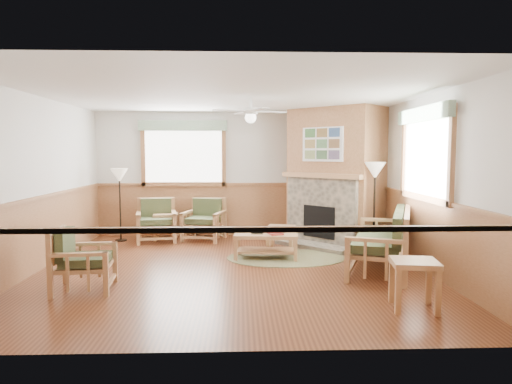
{
  "coord_description": "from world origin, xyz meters",
  "views": [
    {
      "loc": [
        0.13,
        -7.05,
        1.83
      ],
      "look_at": [
        0.4,
        0.7,
        1.15
      ],
      "focal_mm": 32.0,
      "sensor_mm": 36.0,
      "label": 1
    }
  ],
  "objects_px": {
    "armchair_left": "(84,259)",
    "footstool": "(281,238)",
    "coffee_table": "(266,246)",
    "end_table_chairs": "(166,226)",
    "floor_lamp_left": "(120,205)",
    "armchair_back_left": "(156,220)",
    "sofa": "(381,239)",
    "end_table_sofa": "(414,285)",
    "floor_lamp_right": "(374,208)",
    "armchair_back_right": "(204,220)"
  },
  "relations": [
    {
      "from": "end_table_chairs",
      "to": "end_table_sofa",
      "type": "xyz_separation_m",
      "value": [
        3.58,
        -4.39,
        0.02
      ]
    },
    {
      "from": "floor_lamp_left",
      "to": "floor_lamp_right",
      "type": "xyz_separation_m",
      "value": [
        4.89,
        -1.31,
        0.08
      ]
    },
    {
      "from": "armchair_back_right",
      "to": "armchair_left",
      "type": "bearing_deg",
      "value": -96.76
    },
    {
      "from": "end_table_chairs",
      "to": "footstool",
      "type": "height_order",
      "value": "end_table_chairs"
    },
    {
      "from": "footstool",
      "to": "armchair_left",
      "type": "bearing_deg",
      "value": -139.52
    },
    {
      "from": "armchair_back_right",
      "to": "end_table_chairs",
      "type": "xyz_separation_m",
      "value": [
        -0.8,
        0.09,
        -0.15
      ]
    },
    {
      "from": "floor_lamp_right",
      "to": "armchair_left",
      "type": "bearing_deg",
      "value": -155.19
    },
    {
      "from": "footstool",
      "to": "end_table_chairs",
      "type": "bearing_deg",
      "value": 154.97
    },
    {
      "from": "sofa",
      "to": "footstool",
      "type": "height_order",
      "value": "sofa"
    },
    {
      "from": "armchair_back_left",
      "to": "end_table_chairs",
      "type": "height_order",
      "value": "armchair_back_left"
    },
    {
      "from": "coffee_table",
      "to": "end_table_chairs",
      "type": "distance_m",
      "value": 2.69
    },
    {
      "from": "end_table_sofa",
      "to": "floor_lamp_right",
      "type": "height_order",
      "value": "floor_lamp_right"
    },
    {
      "from": "armchair_back_left",
      "to": "armchair_left",
      "type": "bearing_deg",
      "value": -106.32
    },
    {
      "from": "end_table_chairs",
      "to": "footstool",
      "type": "bearing_deg",
      "value": -25.03
    },
    {
      "from": "coffee_table",
      "to": "floor_lamp_left",
      "type": "xyz_separation_m",
      "value": [
        -2.91,
        1.66,
        0.54
      ]
    },
    {
      "from": "armchair_left",
      "to": "footstool",
      "type": "distance_m",
      "value": 3.73
    },
    {
      "from": "sofa",
      "to": "footstool",
      "type": "bearing_deg",
      "value": -114.2
    },
    {
      "from": "armchair_back_left",
      "to": "end_table_chairs",
      "type": "xyz_separation_m",
      "value": [
        0.16,
        0.18,
        -0.16
      ]
    },
    {
      "from": "footstool",
      "to": "floor_lamp_right",
      "type": "relative_size",
      "value": 0.3
    },
    {
      "from": "armchair_left",
      "to": "footstool",
      "type": "xyz_separation_m",
      "value": [
        2.84,
        2.42,
        -0.19
      ]
    },
    {
      "from": "armchair_back_right",
      "to": "armchair_left",
      "type": "xyz_separation_m",
      "value": [
        -1.31,
        -3.42,
        -0.02
      ]
    },
    {
      "from": "armchair_left",
      "to": "floor_lamp_left",
      "type": "xyz_separation_m",
      "value": [
        -0.4,
        3.38,
        0.34
      ]
    },
    {
      "from": "sofa",
      "to": "armchair_back_right",
      "type": "bearing_deg",
      "value": -108.53
    },
    {
      "from": "armchair_left",
      "to": "end_table_chairs",
      "type": "relative_size",
      "value": 1.51
    },
    {
      "from": "coffee_table",
      "to": "floor_lamp_right",
      "type": "xyz_separation_m",
      "value": [
        1.98,
        0.36,
        0.62
      ]
    },
    {
      "from": "coffee_table",
      "to": "footstool",
      "type": "relative_size",
      "value": 2.13
    },
    {
      "from": "coffee_table",
      "to": "armchair_left",
      "type": "bearing_deg",
      "value": -140.02
    },
    {
      "from": "end_table_sofa",
      "to": "armchair_back_right",
      "type": "bearing_deg",
      "value": 122.86
    },
    {
      "from": "end_table_chairs",
      "to": "footstool",
      "type": "distance_m",
      "value": 2.57
    },
    {
      "from": "sofa",
      "to": "armchair_back_right",
      "type": "xyz_separation_m",
      "value": [
        -2.96,
        2.45,
        -0.04
      ]
    },
    {
      "from": "end_table_chairs",
      "to": "footstool",
      "type": "xyz_separation_m",
      "value": [
        2.33,
        -1.09,
        -0.05
      ]
    },
    {
      "from": "sofa",
      "to": "coffee_table",
      "type": "height_order",
      "value": "sofa"
    },
    {
      "from": "end_table_chairs",
      "to": "armchair_left",
      "type": "bearing_deg",
      "value": -98.29
    },
    {
      "from": "sofa",
      "to": "floor_lamp_right",
      "type": "bearing_deg",
      "value": -169.9
    },
    {
      "from": "armchair_back_left",
      "to": "floor_lamp_left",
      "type": "distance_m",
      "value": 0.81
    },
    {
      "from": "armchair_back_left",
      "to": "floor_lamp_right",
      "type": "bearing_deg",
      "value": -27.07
    },
    {
      "from": "armchair_back_right",
      "to": "coffee_table",
      "type": "height_order",
      "value": "armchair_back_right"
    },
    {
      "from": "end_table_chairs",
      "to": "floor_lamp_left",
      "type": "relative_size",
      "value": 0.36
    },
    {
      "from": "coffee_table",
      "to": "end_table_chairs",
      "type": "bearing_deg",
      "value": 143.9
    },
    {
      "from": "armchair_left",
      "to": "coffee_table",
      "type": "distance_m",
      "value": 3.05
    },
    {
      "from": "end_table_chairs",
      "to": "floor_lamp_right",
      "type": "relative_size",
      "value": 0.33
    },
    {
      "from": "armchair_back_left",
      "to": "end_table_chairs",
      "type": "distance_m",
      "value": 0.29
    },
    {
      "from": "armchair_back_left",
      "to": "sofa",
      "type": "bearing_deg",
      "value": -41.28
    },
    {
      "from": "end_table_chairs",
      "to": "floor_lamp_left",
      "type": "xyz_separation_m",
      "value": [
        -0.91,
        -0.12,
        0.48
      ]
    },
    {
      "from": "armchair_back_left",
      "to": "floor_lamp_left",
      "type": "relative_size",
      "value": 0.58
    },
    {
      "from": "armchair_left",
      "to": "footstool",
      "type": "relative_size",
      "value": 1.63
    },
    {
      "from": "end_table_sofa",
      "to": "footstool",
      "type": "distance_m",
      "value": 3.54
    },
    {
      "from": "end_table_sofa",
      "to": "floor_lamp_right",
      "type": "relative_size",
      "value": 0.35
    },
    {
      "from": "sofa",
      "to": "armchair_back_left",
      "type": "distance_m",
      "value": 4.58
    },
    {
      "from": "armchair_back_left",
      "to": "armchair_left",
      "type": "relative_size",
      "value": 1.05
    }
  ]
}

